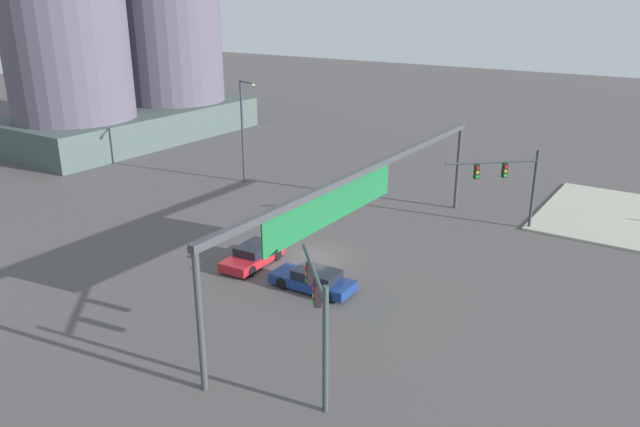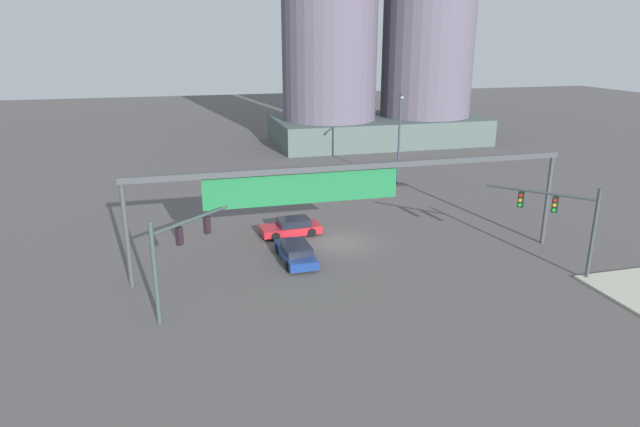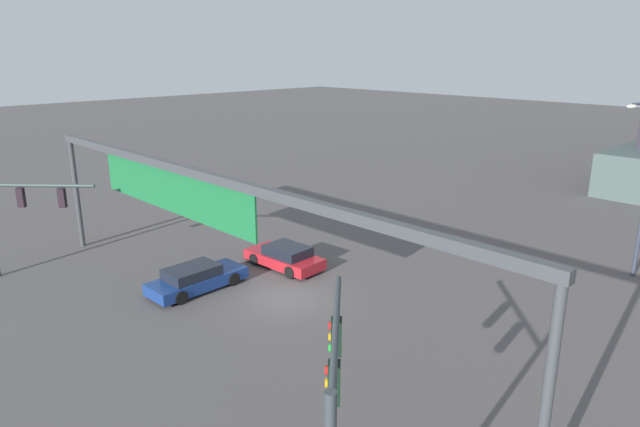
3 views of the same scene
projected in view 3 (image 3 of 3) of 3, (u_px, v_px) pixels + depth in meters
ground_plane at (285, 298)px, 25.72m from camera, size 213.68×213.68×0.00m
traffic_signal_near_corner at (17, 207)px, 27.15m from camera, size 4.13×3.90×5.38m
traffic_signal_opposite_side at (333, 414)px, 11.48m from camera, size 4.50×4.87×5.56m
overhead_sign_gantry at (196, 192)px, 22.51m from camera, size 27.61×0.43×6.44m
sedan_car_approaching at (285, 257)px, 29.23m from camera, size 4.39×2.16×1.21m
sedan_car_waiting_far at (196, 278)px, 26.48m from camera, size 2.00×4.76×1.21m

